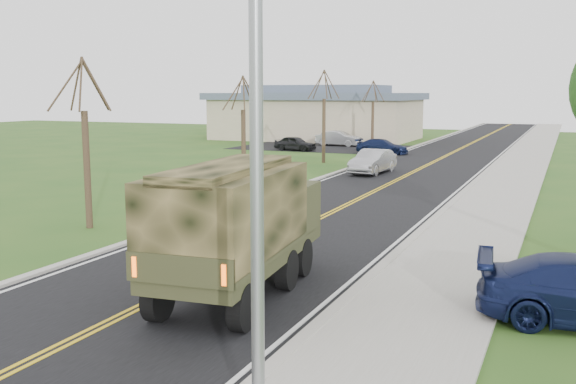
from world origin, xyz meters
The scene contains 17 objects.
ground centered at (0.00, 0.00, 0.00)m, with size 160.00×160.00×0.00m, color #28501A.
road centered at (0.00, 40.00, 0.01)m, with size 8.00×120.00×0.01m, color black.
curb_right centered at (4.15, 40.00, 0.06)m, with size 0.30×120.00×0.12m, color #9E998E.
sidewalk_right centered at (5.90, 40.00, 0.05)m, with size 3.20×120.00×0.10m, color #9E998E.
curb_left centered at (-4.15, 40.00, 0.05)m, with size 0.30×120.00×0.10m, color #9E998E.
street_light centered at (4.90, -0.50, 4.43)m, with size 1.65×0.22×8.00m.
bare_tree_a centered at (-7.00, 10.00, 2.63)m, with size 1.93×2.26×6.08m.
bare_tree_b centered at (-7.00, 22.00, 2.48)m, with size 1.83×2.14×5.73m.
bare_tree_c centered at (-7.00, 34.00, 2.78)m, with size 2.04×2.39×6.42m.
bare_tree_d centered at (-7.00, 46.00, 2.55)m, with size 1.88×2.20×5.91m.
commercial_building centered at (-15.98, 55.97, 2.69)m, with size 25.50×21.50×5.65m.
military_truck centered at (1.62, 5.27, 1.85)m, with size 2.88×6.66×3.23m.
suv_champagne centered at (-3.00, 13.07, 0.70)m, with size 2.32×5.04×1.40m, color #8C704F.
sedan_silver centered at (-2.14, 29.50, 0.72)m, with size 1.53×4.40×1.45m, color #B5B5BA.
lot_car_dark centered at (-12.57, 42.00, 0.62)m, with size 1.46×3.62×1.23m, color black.
lot_car_silver centered at (-10.78, 48.09, 0.70)m, with size 1.47×4.23×1.39m, color #ADAEB2.
lot_car_navy centered at (-5.00, 42.00, 0.60)m, with size 1.68×4.14×1.20m, color #0F1839.
Camera 1 is at (8.69, -7.88, 4.81)m, focal length 40.00 mm.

